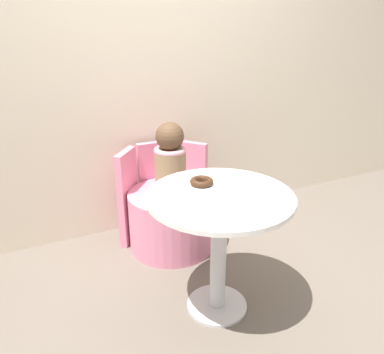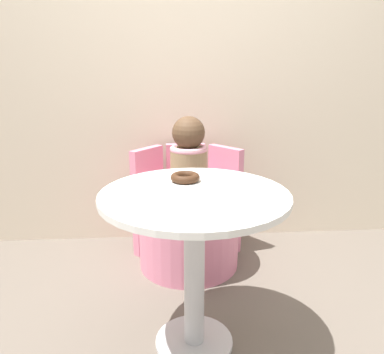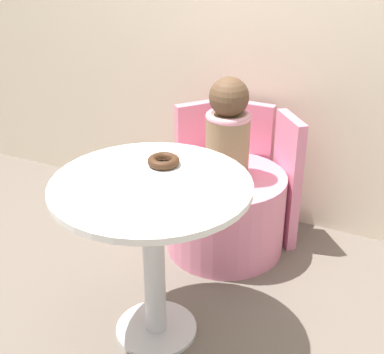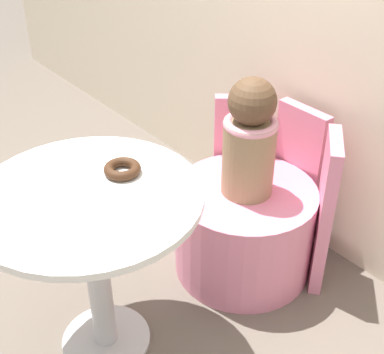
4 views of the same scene
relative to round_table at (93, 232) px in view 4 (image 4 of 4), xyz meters
name	(u,v)px [view 4 (image 4 of 4)]	position (x,y,z in m)	size (l,w,h in m)	color
ground_plane	(111,345)	(0.03, 0.00, -0.54)	(12.00, 12.00, 0.00)	#665B51
round_table	(93,232)	(0.00, 0.00, 0.00)	(0.74, 0.74, 0.70)	silver
tub_chair	(244,229)	(0.02, 0.70, -0.33)	(0.60, 0.60, 0.41)	pink
booth_backrest	(285,183)	(0.02, 0.94, -0.20)	(0.70, 0.25, 0.68)	pink
child_figure	(250,139)	(0.02, 0.70, 0.11)	(0.21, 0.21, 0.49)	#937A56
donut	(122,169)	(-0.03, 0.15, 0.18)	(0.12, 0.12, 0.03)	#3D2314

